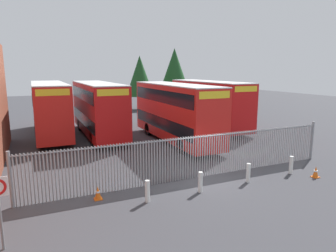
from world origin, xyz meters
TOP-DOWN VIEW (x-y plane):
  - ground_plane at (0.00, 8.00)m, footprint 100.00×100.00m
  - palisade_fence at (-0.34, 0.00)m, footprint 16.74×0.14m
  - double_decker_bus_near_gate at (2.23, 7.62)m, footprint 2.54×10.81m
  - double_decker_bus_behind_fence_left at (7.51, 11.38)m, footprint 2.54×10.81m
  - double_decker_bus_behind_fence_right at (-2.75, 12.05)m, footprint 2.54×10.81m
  - double_decker_bus_far_back at (-6.36, 13.68)m, footprint 2.54×10.81m
  - bollard_near_left at (-3.51, -1.73)m, footprint 0.20×0.20m
  - bollard_center_front at (-0.97, -1.73)m, footprint 0.20×0.20m
  - bollard_near_right at (1.81, -1.62)m, footprint 0.20×0.20m
  - bollard_far_right at (4.71, -1.54)m, footprint 0.20×0.20m
  - traffic_cone_by_gate at (5.40, -2.51)m, footprint 0.34×0.34m
  - traffic_cone_mid_forecourt at (-5.36, -0.62)m, footprint 0.34×0.34m
  - tree_tall_back at (5.98, 26.74)m, footprint 3.82×3.82m
  - tree_short_side at (11.47, 27.27)m, footprint 4.48×4.48m

SIDE VIEW (x-z plane):
  - ground_plane at x=0.00m, z-range 0.00..0.00m
  - traffic_cone_by_gate at x=5.40m, z-range -0.01..0.58m
  - traffic_cone_mid_forecourt at x=-5.36m, z-range -0.01..0.58m
  - bollard_near_left at x=-3.51m, z-range 0.00..0.95m
  - bollard_center_front at x=-0.97m, z-range 0.00..0.95m
  - bollard_near_right at x=1.81m, z-range 0.00..0.95m
  - bollard_far_right at x=4.71m, z-range 0.00..0.95m
  - palisade_fence at x=-0.34m, z-range 0.00..2.35m
  - double_decker_bus_near_gate at x=2.23m, z-range 0.21..4.63m
  - double_decker_bus_behind_fence_left at x=7.51m, z-range 0.21..4.63m
  - double_decker_bus_behind_fence_right at x=-2.75m, z-range 0.21..4.63m
  - double_decker_bus_far_back at x=-6.36m, z-range 0.21..4.63m
  - tree_tall_back at x=5.98m, z-range 0.94..8.29m
  - tree_short_side at x=11.47m, z-range 1.04..9.55m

